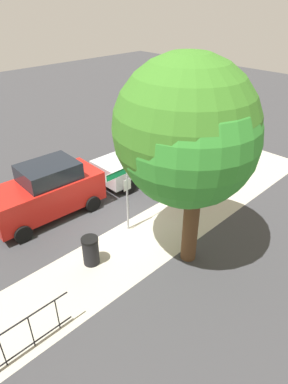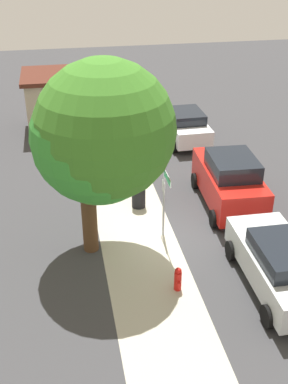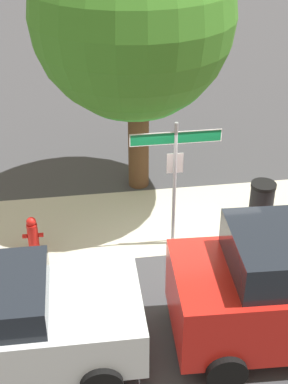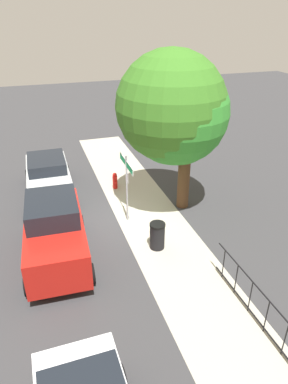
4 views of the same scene
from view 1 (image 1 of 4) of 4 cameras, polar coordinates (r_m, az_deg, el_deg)
ground_plane at (r=12.78m, az=-3.72°, el=-5.34°), size 60.00×60.00×0.00m
sidewalk_strip at (r=11.04m, az=-7.12°, el=-12.51°), size 24.00×2.60×0.00m
street_sign at (r=11.42m, az=-2.94°, el=1.66°), size 1.76×0.07×2.74m
shade_tree at (r=9.63m, az=7.59°, el=9.35°), size 4.16×4.26×6.33m
car_silver at (r=15.71m, az=-0.58°, el=5.72°), size 4.42×2.08×1.64m
car_red at (r=13.22m, az=-16.27°, el=0.13°), size 4.36×2.21×2.12m
fire_hydrant at (r=13.91m, az=6.57°, el=-0.26°), size 0.42×0.22×0.78m
trash_bin at (r=10.92m, az=-9.07°, el=-9.83°), size 0.55×0.55×0.98m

